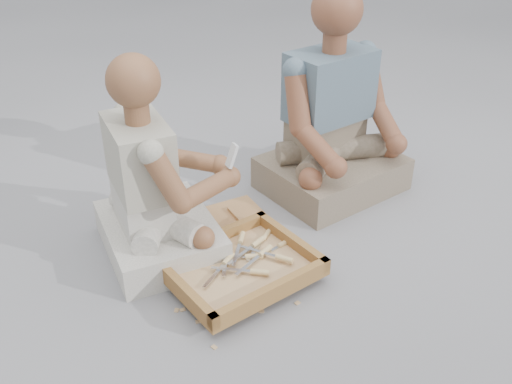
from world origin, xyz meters
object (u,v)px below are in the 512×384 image
object	(u,v)px
carved_panel	(207,237)
tool_tray	(240,268)
craftsman	(154,191)
companion	(333,127)

from	to	relation	value
carved_panel	tool_tray	bearing A→B (deg)	-80.90
tool_tray	craftsman	distance (m)	0.45
tool_tray	carved_panel	bearing A→B (deg)	99.10
craftsman	companion	size ratio (longest dim) A/B	0.87
carved_panel	companion	size ratio (longest dim) A/B	0.62
tool_tray	companion	distance (m)	0.88
carved_panel	tool_tray	xyz separation A→B (m)	(0.05, -0.30, 0.04)
companion	tool_tray	bearing A→B (deg)	23.41
tool_tray	companion	world-z (taller)	companion
carved_panel	companion	distance (m)	0.79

